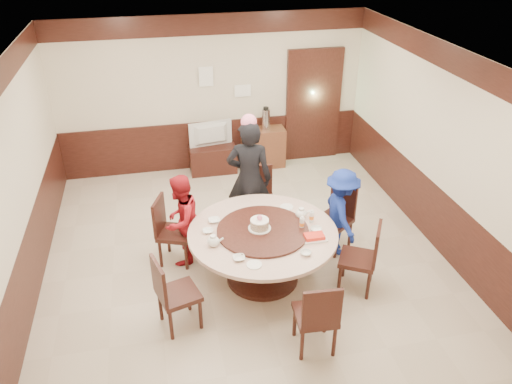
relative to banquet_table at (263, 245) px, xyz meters
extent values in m
plane|color=#C4B29C|center=(-0.13, 0.51, -0.53)|extent=(6.00, 6.00, 0.00)
plane|color=silver|center=(-0.13, 0.51, 2.27)|extent=(6.00, 6.00, 0.00)
cube|color=beige|center=(-0.13, 3.51, 0.87)|extent=(5.50, 0.04, 2.80)
cube|color=beige|center=(-0.13, -2.49, 0.87)|extent=(5.50, 0.04, 2.80)
cube|color=beige|center=(-2.88, 0.51, 0.87)|extent=(0.04, 6.00, 2.80)
cube|color=beige|center=(2.62, 0.51, 0.87)|extent=(0.04, 6.00, 2.80)
cube|color=#341510|center=(-0.13, 0.51, -0.08)|extent=(5.50, 6.00, 0.90)
cube|color=#341510|center=(-0.13, 0.51, 2.09)|extent=(5.50, 6.00, 0.35)
cube|color=#341510|center=(1.77, 3.46, 0.52)|extent=(1.05, 0.08, 2.18)
cube|color=#8CD9A2|center=(1.77, 3.48, 0.52)|extent=(0.88, 0.02, 2.05)
cylinder|color=#341510|center=(0.00, 0.00, -0.50)|extent=(0.95, 0.95, 0.06)
cylinder|color=#341510|center=(0.00, 0.00, -0.18)|extent=(0.38, 0.38, 0.65)
cylinder|color=#C9A392|center=(0.00, 0.00, 0.19)|extent=(1.90, 1.90, 0.05)
cylinder|color=#341510|center=(0.00, 0.00, 0.23)|extent=(1.16, 1.16, 0.03)
cube|color=#341510|center=(1.14, 0.48, -0.08)|extent=(0.61, 0.61, 0.06)
cube|color=#341510|center=(1.31, 0.60, 0.19)|extent=(0.28, 0.37, 0.50)
cube|color=#341510|center=(1.14, 0.48, -0.32)|extent=(0.36, 0.36, 0.42)
cube|color=#341510|center=(0.24, 1.20, -0.08)|extent=(0.47, 0.47, 0.06)
cube|color=#341510|center=(0.26, 1.41, 0.19)|extent=(0.42, 0.07, 0.50)
cube|color=#341510|center=(0.24, 1.20, -0.32)|extent=(0.36, 0.36, 0.42)
cube|color=#341510|center=(-1.07, 0.64, -0.08)|extent=(0.57, 0.57, 0.06)
cube|color=#341510|center=(-1.27, 0.71, 0.19)|extent=(0.19, 0.41, 0.50)
cube|color=#341510|center=(-1.07, 0.64, -0.32)|extent=(0.36, 0.36, 0.42)
cube|color=#341510|center=(-1.13, -0.61, -0.08)|extent=(0.55, 0.55, 0.06)
cube|color=#341510|center=(-1.33, -0.67, 0.19)|extent=(0.16, 0.41, 0.50)
cube|color=#341510|center=(-1.13, -0.61, -0.32)|extent=(0.36, 0.36, 0.42)
cube|color=#341510|center=(0.30, -1.27, -0.08)|extent=(0.47, 0.47, 0.06)
cube|color=#341510|center=(0.28, -1.48, 0.19)|extent=(0.42, 0.07, 0.50)
cube|color=#341510|center=(0.30, -1.27, -0.32)|extent=(0.36, 0.36, 0.42)
cube|color=#341510|center=(1.13, -0.43, -0.08)|extent=(0.60, 0.60, 0.06)
cube|color=#341510|center=(1.31, -0.54, 0.19)|extent=(0.24, 0.38, 0.50)
cube|color=#341510|center=(1.13, -0.43, -0.32)|extent=(0.36, 0.36, 0.42)
imported|color=black|center=(0.06, 1.15, 0.37)|extent=(0.75, 0.60, 1.80)
imported|color=#AD1720|center=(-0.98, 0.63, 0.12)|extent=(0.77, 0.80, 1.31)
imported|color=navy|center=(1.20, 0.37, 0.11)|extent=(0.49, 0.84, 1.29)
cylinder|color=white|center=(-0.04, 0.03, 0.25)|extent=(0.29, 0.29, 0.01)
cylinder|color=tan|center=(-0.04, 0.03, 0.31)|extent=(0.23, 0.23, 0.11)
cylinder|color=white|center=(-0.04, 0.03, 0.37)|extent=(0.23, 0.23, 0.01)
sphere|color=pink|center=(-0.04, 0.03, 0.41)|extent=(0.07, 0.07, 0.07)
ellipsoid|color=white|center=(-0.65, -0.17, 0.28)|extent=(0.17, 0.15, 0.13)
ellipsoid|color=white|center=(0.57, 0.21, 0.28)|extent=(0.17, 0.15, 0.13)
imported|color=white|center=(-0.57, 0.35, 0.24)|extent=(0.15, 0.15, 0.04)
imported|color=white|center=(0.38, -0.58, 0.24)|extent=(0.13, 0.13, 0.04)
imported|color=white|center=(-0.40, -0.51, 0.23)|extent=(0.15, 0.15, 0.04)
imported|color=white|center=(0.66, -0.14, 0.24)|extent=(0.15, 0.15, 0.05)
imported|color=white|center=(-0.68, 0.13, 0.23)|extent=(0.13, 0.13, 0.03)
cylinder|color=white|center=(-0.25, -0.65, 0.22)|extent=(0.18, 0.18, 0.01)
cylinder|color=white|center=(0.45, 0.50, 0.22)|extent=(0.18, 0.18, 0.01)
cube|color=white|center=(0.58, -0.30, 0.23)|extent=(0.30, 0.20, 0.02)
cube|color=red|center=(0.58, -0.30, 0.26)|extent=(0.24, 0.15, 0.04)
cylinder|color=white|center=(0.50, -0.05, 0.30)|extent=(0.06, 0.06, 0.16)
cylinder|color=white|center=(0.67, 0.08, 0.30)|extent=(0.06, 0.06, 0.16)
cube|color=#341510|center=(-0.20, 3.26, -0.28)|extent=(0.85, 0.45, 0.50)
imported|color=gray|center=(-0.20, 3.26, 0.20)|extent=(0.81, 0.23, 0.46)
cube|color=brown|center=(0.77, 3.29, -0.16)|extent=(0.80, 0.40, 0.75)
cylinder|color=silver|center=(0.82, 3.29, 0.41)|extent=(0.15, 0.15, 0.38)
cube|color=white|center=(-0.23, 3.46, 1.22)|extent=(0.25, 0.00, 0.35)
cube|color=white|center=(0.42, 3.46, 0.92)|extent=(0.30, 0.00, 0.22)
camera|label=1|loc=(-1.20, -5.09, 3.76)|focal=35.00mm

